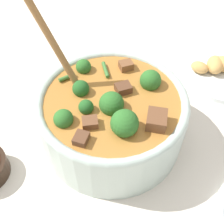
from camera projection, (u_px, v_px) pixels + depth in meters
name	position (u px, v px, depth m)	size (l,w,h in m)	color
ground_plane	(112.00, 136.00, 0.56)	(4.00, 4.00, 0.00)	silver
stew_bowl	(112.00, 115.00, 0.51)	(0.26, 0.29, 0.31)	#B2C6BC
food_plate	(223.00, 69.00, 0.67)	(0.21, 0.21, 0.05)	white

